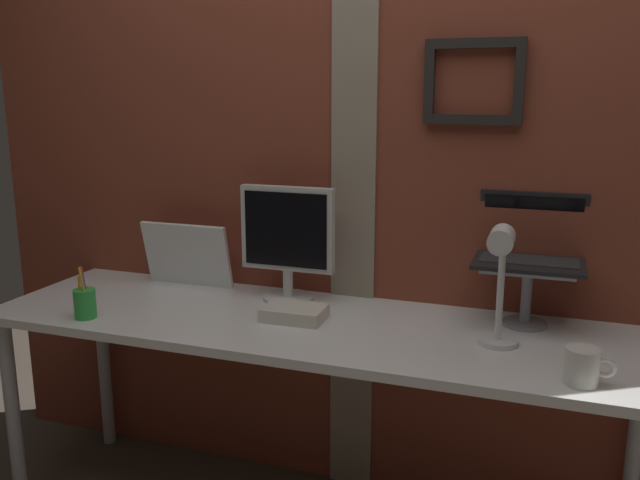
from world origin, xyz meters
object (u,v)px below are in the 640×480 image
object	(u,v)px
desk_lamp	(500,274)
laptop	(531,243)
pen_cup	(85,303)
monitor	(287,236)
whiteboard_panel	(187,255)
coffee_mug	(583,366)

from	to	relation	value
desk_lamp	laptop	bearing A→B (deg)	77.78
desk_lamp	pen_cup	size ratio (longest dim) A/B	2.10
monitor	laptop	world-z (taller)	laptop
monitor	laptop	distance (m)	0.82
pen_cup	monitor	bearing A→B (deg)	36.19
whiteboard_panel	desk_lamp	distance (m)	1.21
monitor	pen_cup	bearing A→B (deg)	-143.81
whiteboard_panel	desk_lamp	world-z (taller)	desk_lamp
whiteboard_panel	monitor	bearing A→B (deg)	-3.90
monitor	laptop	bearing A→B (deg)	4.73
whiteboard_panel	coffee_mug	world-z (taller)	whiteboard_panel
whiteboard_panel	pen_cup	distance (m)	0.46
whiteboard_panel	pen_cup	world-z (taller)	whiteboard_panel
monitor	pen_cup	distance (m)	0.71
laptop	desk_lamp	xyz separation A→B (m)	(-0.07, -0.31, -0.03)
pen_cup	coffee_mug	world-z (taller)	pen_cup
desk_lamp	pen_cup	bearing A→B (deg)	-172.98
laptop	pen_cup	distance (m)	1.47
desk_lamp	pen_cup	distance (m)	1.33
desk_lamp	whiteboard_panel	bearing A→B (deg)	166.81
monitor	coffee_mug	world-z (taller)	monitor
laptop	desk_lamp	distance (m)	0.32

